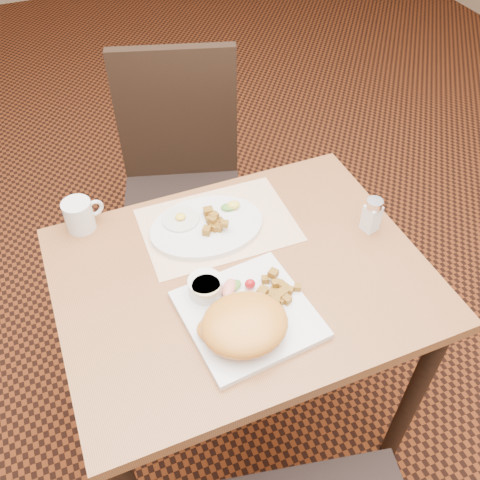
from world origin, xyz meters
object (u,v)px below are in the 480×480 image
table (242,300)px  chair_far (181,176)px  plate_oval (207,227)px  coffee_mug (80,215)px  salt_shaker (372,215)px  plate_square (248,314)px

table → chair_far: bearing=86.2°
plate_oval → coffee_mug: coffee_mug is taller
chair_far → salt_shaker: size_ratio=9.70×
plate_square → coffee_mug: 0.53m
plate_square → plate_oval: plate_oval is taller
plate_square → plate_oval: bearing=88.2°
plate_oval → salt_shaker: bearing=-21.8°
salt_shaker → coffee_mug: salt_shaker is taller
table → coffee_mug: bearing=136.7°
table → salt_shaker: bearing=2.5°
chair_far → plate_square: 0.84m
plate_oval → coffee_mug: size_ratio=2.82×
table → chair_far: 0.69m
plate_oval → plate_square: bearing=-91.8°
table → plate_square: (-0.04, -0.13, 0.12)m
table → coffee_mug: (-0.33, 0.31, 0.15)m
table → salt_shaker: salt_shaker is taller
table → coffee_mug: size_ratio=8.34×
chair_far → table: bearing=103.1°
table → plate_square: bearing=-106.6°
table → chair_far: size_ratio=0.93×
chair_far → plate_oval: bearing=98.6°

